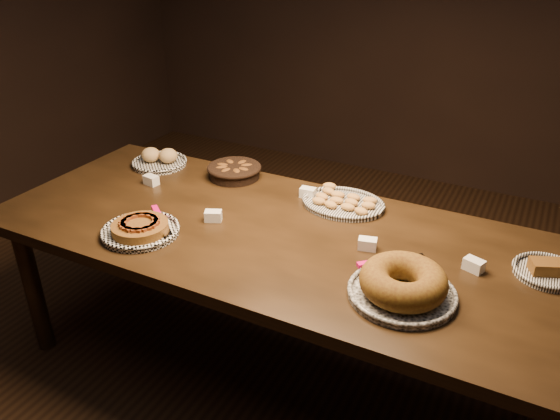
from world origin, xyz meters
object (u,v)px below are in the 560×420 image
at_px(apple_tart_plate, 141,229).
at_px(bundt_cake_plate, 403,284).
at_px(buffet_table, 273,245).
at_px(madeleine_platter, 343,202).

height_order(apple_tart_plate, bundt_cake_plate, bundt_cake_plate).
relative_size(buffet_table, bundt_cake_plate, 5.36).
bearing_deg(bundt_cake_plate, apple_tart_plate, -155.00).
xyz_separation_m(apple_tart_plate, madeleine_platter, (0.63, 0.61, -0.00)).
bearing_deg(buffet_table, apple_tart_plate, -149.30).
bearing_deg(madeleine_platter, buffet_table, -137.55).
xyz_separation_m(buffet_table, apple_tart_plate, (-0.46, -0.27, 0.10)).
bearing_deg(buffet_table, madeleine_platter, 62.61).
bearing_deg(bundt_cake_plate, buffet_table, -177.62).
relative_size(madeleine_platter, bundt_cake_plate, 0.82).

